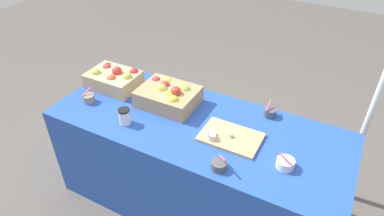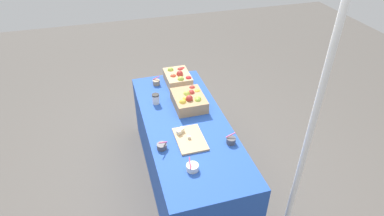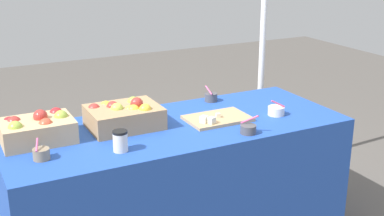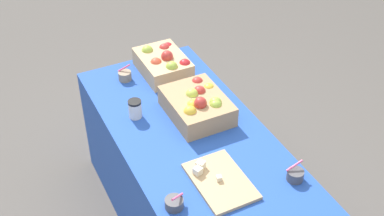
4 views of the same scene
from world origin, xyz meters
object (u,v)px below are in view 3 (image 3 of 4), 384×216
(coffee_cup, at_px, (120,141))
(cutting_board_front, at_px, (217,118))
(sample_bowl_near, at_px, (211,97))
(tent_pole, at_px, (263,34))
(sample_bowl_mid, at_px, (248,129))
(sample_bowl_far, at_px, (276,111))
(apple_crate_middle, at_px, (124,115))
(sample_bowl_extra, at_px, (41,154))
(apple_crate_left, at_px, (37,129))

(coffee_cup, bearing_deg, cutting_board_front, 15.12)
(sample_bowl_near, height_order, tent_pole, tent_pole)
(sample_bowl_mid, bearing_deg, sample_bowl_far, 29.82)
(apple_crate_middle, distance_m, sample_bowl_far, 0.89)
(sample_bowl_extra, bearing_deg, coffee_cup, -11.56)
(sample_bowl_mid, distance_m, tent_pole, 1.14)
(cutting_board_front, bearing_deg, sample_bowl_near, 66.58)
(sample_bowl_extra, bearing_deg, cutting_board_front, 5.58)
(sample_bowl_mid, height_order, sample_bowl_far, sample_bowl_mid)
(apple_crate_left, relative_size, coffee_cup, 3.40)
(sample_bowl_mid, xyz_separation_m, tent_pole, (0.67, 0.87, 0.31))
(cutting_board_front, height_order, sample_bowl_far, sample_bowl_far)
(sample_bowl_far, distance_m, sample_bowl_extra, 1.35)
(apple_crate_middle, distance_m, tent_pole, 1.34)
(sample_bowl_near, bearing_deg, sample_bowl_far, -62.42)
(sample_bowl_far, bearing_deg, apple_crate_middle, 165.81)
(sample_bowl_mid, relative_size, sample_bowl_extra, 1.07)
(sample_bowl_mid, relative_size, coffee_cup, 0.99)
(sample_bowl_mid, distance_m, sample_bowl_far, 0.36)
(sample_bowl_mid, height_order, sample_bowl_extra, sample_bowl_mid)
(sample_bowl_mid, xyz_separation_m, coffee_cup, (-0.68, 0.08, 0.03))
(cutting_board_front, bearing_deg, sample_bowl_extra, -174.42)
(cutting_board_front, xyz_separation_m, sample_bowl_extra, (-1.00, -0.10, 0.02))
(apple_crate_middle, height_order, tent_pole, tent_pole)
(sample_bowl_far, xyz_separation_m, tent_pole, (0.36, 0.69, 0.31))
(sample_bowl_extra, bearing_deg, apple_crate_left, 82.94)
(sample_bowl_mid, bearing_deg, apple_crate_left, 158.69)
(cutting_board_front, relative_size, sample_bowl_mid, 3.41)
(apple_crate_left, xyz_separation_m, sample_bowl_mid, (1.02, -0.40, -0.04))
(apple_crate_left, relative_size, apple_crate_middle, 0.93)
(cutting_board_front, distance_m, sample_bowl_extra, 1.00)
(apple_crate_left, height_order, sample_bowl_far, apple_crate_left)
(coffee_cup, bearing_deg, sample_bowl_extra, 168.44)
(cutting_board_front, relative_size, tent_pole, 0.17)
(sample_bowl_mid, distance_m, coffee_cup, 0.69)
(apple_crate_middle, xyz_separation_m, tent_pole, (1.22, 0.47, 0.27))
(apple_crate_middle, height_order, sample_bowl_far, apple_crate_middle)
(sample_bowl_extra, bearing_deg, tent_pole, 22.46)
(sample_bowl_near, distance_m, sample_bowl_extra, 1.22)
(sample_bowl_near, relative_size, tent_pole, 0.04)
(sample_bowl_near, distance_m, coffee_cup, 0.93)
(sample_bowl_extra, bearing_deg, apple_crate_middle, 25.64)
(cutting_board_front, distance_m, sample_bowl_mid, 0.26)
(sample_bowl_mid, relative_size, tent_pole, 0.05)
(cutting_board_front, xyz_separation_m, tent_pole, (0.72, 0.61, 0.32))
(sample_bowl_near, height_order, sample_bowl_extra, sample_bowl_extra)
(sample_bowl_extra, relative_size, tent_pole, 0.05)
(cutting_board_front, bearing_deg, apple_crate_middle, 164.42)
(sample_bowl_extra, bearing_deg, sample_bowl_far, 0.90)
(apple_crate_middle, xyz_separation_m, sample_bowl_extra, (-0.50, -0.24, -0.04))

